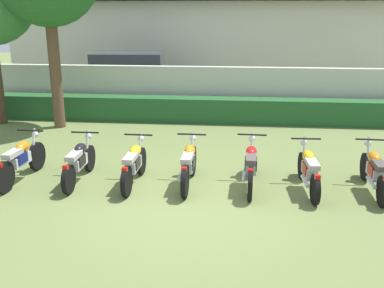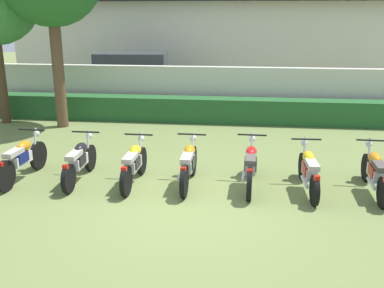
{
  "view_description": "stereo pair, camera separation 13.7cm",
  "coord_description": "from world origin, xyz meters",
  "px_view_note": "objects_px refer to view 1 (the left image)",
  "views": [
    {
      "loc": [
        0.87,
        -7.41,
        3.39
      ],
      "look_at": [
        0.0,
        1.19,
        0.79
      ],
      "focal_mm": 41.06,
      "sensor_mm": 36.0,
      "label": 1
    },
    {
      "loc": [
        1.01,
        -7.39,
        3.39
      ],
      "look_at": [
        0.0,
        1.19,
        0.79
      ],
      "focal_mm": 41.06,
      "sensor_mm": 36.0,
      "label": 2
    }
  ],
  "objects_px": {
    "motorcycle_in_row_1": "(21,160)",
    "motorcycle_in_row_2": "(79,161)",
    "motorcycle_in_row_6": "(309,169)",
    "motorcycle_in_row_3": "(134,164)",
    "motorcycle_in_row_5": "(251,165)",
    "motorcycle_in_row_4": "(189,164)",
    "motorcycle_in_row_7": "(374,171)",
    "parked_car": "(132,77)"
  },
  "relations": [
    {
      "from": "motorcycle_in_row_2",
      "to": "motorcycle_in_row_4",
      "type": "distance_m",
      "value": 2.28
    },
    {
      "from": "parked_car",
      "to": "motorcycle_in_row_6",
      "type": "distance_m",
      "value": 10.34
    },
    {
      "from": "motorcycle_in_row_1",
      "to": "motorcycle_in_row_7",
      "type": "xyz_separation_m",
      "value": [
        7.13,
        0.11,
        -0.02
      ]
    },
    {
      "from": "motorcycle_in_row_1",
      "to": "motorcycle_in_row_5",
      "type": "height_order",
      "value": "motorcycle_in_row_5"
    },
    {
      "from": "motorcycle_in_row_2",
      "to": "motorcycle_in_row_7",
      "type": "bearing_deg",
      "value": -90.27
    },
    {
      "from": "motorcycle_in_row_5",
      "to": "motorcycle_in_row_4",
      "type": "bearing_deg",
      "value": 94.42
    },
    {
      "from": "motorcycle_in_row_2",
      "to": "motorcycle_in_row_3",
      "type": "relative_size",
      "value": 1.04
    },
    {
      "from": "parked_car",
      "to": "motorcycle_in_row_3",
      "type": "xyz_separation_m",
      "value": [
        2.08,
        -8.76,
        -0.49
      ]
    },
    {
      "from": "motorcycle_in_row_3",
      "to": "motorcycle_in_row_1",
      "type": "bearing_deg",
      "value": 91.59
    },
    {
      "from": "motorcycle_in_row_3",
      "to": "motorcycle_in_row_5",
      "type": "relative_size",
      "value": 0.93
    },
    {
      "from": "parked_car",
      "to": "motorcycle_in_row_6",
      "type": "xyz_separation_m",
      "value": [
        5.56,
        -8.7,
        -0.5
      ]
    },
    {
      "from": "parked_car",
      "to": "motorcycle_in_row_3",
      "type": "relative_size",
      "value": 2.56
    },
    {
      "from": "motorcycle_in_row_2",
      "to": "motorcycle_in_row_7",
      "type": "distance_m",
      "value": 5.91
    },
    {
      "from": "motorcycle_in_row_4",
      "to": "motorcycle_in_row_2",
      "type": "bearing_deg",
      "value": 91.7
    },
    {
      "from": "motorcycle_in_row_6",
      "to": "motorcycle_in_row_3",
      "type": "bearing_deg",
      "value": 88.49
    },
    {
      "from": "parked_car",
      "to": "motorcycle_in_row_4",
      "type": "relative_size",
      "value": 2.49
    },
    {
      "from": "motorcycle_in_row_5",
      "to": "motorcycle_in_row_7",
      "type": "distance_m",
      "value": 2.39
    },
    {
      "from": "motorcycle_in_row_1",
      "to": "motorcycle_in_row_4",
      "type": "distance_m",
      "value": 3.5
    },
    {
      "from": "motorcycle_in_row_3",
      "to": "motorcycle_in_row_6",
      "type": "height_order",
      "value": "motorcycle_in_row_3"
    },
    {
      "from": "motorcycle_in_row_3",
      "to": "motorcycle_in_row_7",
      "type": "xyz_separation_m",
      "value": [
        4.74,
        0.09,
        -0.01
      ]
    },
    {
      "from": "parked_car",
      "to": "motorcycle_in_row_2",
      "type": "relative_size",
      "value": 2.46
    },
    {
      "from": "motorcycle_in_row_2",
      "to": "motorcycle_in_row_5",
      "type": "xyz_separation_m",
      "value": [
        3.52,
        0.07,
        0.02
      ]
    },
    {
      "from": "motorcycle_in_row_4",
      "to": "motorcycle_in_row_1",
      "type": "bearing_deg",
      "value": 92.66
    },
    {
      "from": "motorcycle_in_row_1",
      "to": "motorcycle_in_row_7",
      "type": "distance_m",
      "value": 7.13
    },
    {
      "from": "motorcycle_in_row_2",
      "to": "motorcycle_in_row_6",
      "type": "height_order",
      "value": "motorcycle_in_row_2"
    },
    {
      "from": "motorcycle_in_row_7",
      "to": "motorcycle_in_row_4",
      "type": "bearing_deg",
      "value": 92.33
    },
    {
      "from": "motorcycle_in_row_2",
      "to": "motorcycle_in_row_6",
      "type": "distance_m",
      "value": 4.65
    },
    {
      "from": "motorcycle_in_row_6",
      "to": "motorcycle_in_row_7",
      "type": "relative_size",
      "value": 0.99
    },
    {
      "from": "motorcycle_in_row_4",
      "to": "motorcycle_in_row_6",
      "type": "relative_size",
      "value": 0.99
    },
    {
      "from": "parked_car",
      "to": "motorcycle_in_row_4",
      "type": "bearing_deg",
      "value": -74.35
    },
    {
      "from": "motorcycle_in_row_5",
      "to": "motorcycle_in_row_6",
      "type": "bearing_deg",
      "value": -91.66
    },
    {
      "from": "motorcycle_in_row_1",
      "to": "motorcycle_in_row_2",
      "type": "distance_m",
      "value": 1.22
    },
    {
      "from": "motorcycle_in_row_1",
      "to": "motorcycle_in_row_7",
      "type": "relative_size",
      "value": 1.02
    },
    {
      "from": "motorcycle_in_row_5",
      "to": "motorcycle_in_row_7",
      "type": "bearing_deg",
      "value": -88.64
    },
    {
      "from": "motorcycle_in_row_3",
      "to": "motorcycle_in_row_5",
      "type": "xyz_separation_m",
      "value": [
        2.35,
        0.13,
        0.01
      ]
    },
    {
      "from": "motorcycle_in_row_4",
      "to": "motorcycle_in_row_5",
      "type": "xyz_separation_m",
      "value": [
        1.24,
        0.05,
        0.0
      ]
    },
    {
      "from": "motorcycle_in_row_3",
      "to": "motorcycle_in_row_4",
      "type": "xyz_separation_m",
      "value": [
        1.11,
        0.08,
        0.01
      ]
    },
    {
      "from": "parked_car",
      "to": "motorcycle_in_row_5",
      "type": "bearing_deg",
      "value": -67.36
    },
    {
      "from": "motorcycle_in_row_1",
      "to": "motorcycle_in_row_6",
      "type": "xyz_separation_m",
      "value": [
        5.87,
        0.07,
        -0.02
      ]
    },
    {
      "from": "motorcycle_in_row_1",
      "to": "motorcycle_in_row_4",
      "type": "height_order",
      "value": "motorcycle_in_row_1"
    },
    {
      "from": "motorcycle_in_row_1",
      "to": "motorcycle_in_row_4",
      "type": "relative_size",
      "value": 1.05
    },
    {
      "from": "parked_car",
      "to": "motorcycle_in_row_2",
      "type": "bearing_deg",
      "value": -88.58
    }
  ]
}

